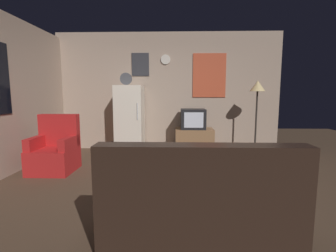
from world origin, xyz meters
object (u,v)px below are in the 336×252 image
tv_stand (194,141)px  couch (198,205)px  fridge (130,119)px  standing_lamp (257,92)px  coffee_table (135,167)px  book_stack (226,151)px  crt_tv (193,119)px  armchair (55,151)px  mug_ceramic_white (127,150)px  remote_control (134,151)px  wine_glass (122,149)px

tv_stand → couch: couch is taller
fridge → tv_stand: bearing=0.0°
standing_lamp → couch: bearing=-115.7°
coffee_table → book_stack: 2.49m
tv_stand → standing_lamp: 1.70m
tv_stand → crt_tv: 0.49m
couch → armchair: bearing=139.5°
mug_ceramic_white → remote_control: 0.14m
crt_tv → remote_control: size_ratio=3.60×
coffee_table → standing_lamp: bearing=35.1°
wine_glass → mug_ceramic_white: 0.10m
wine_glass → remote_control: size_ratio=1.00×
crt_tv → book_stack: (0.73, -0.08, -0.71)m
crt_tv → standing_lamp: bearing=-9.6°
remote_control → book_stack: size_ratio=0.79×
standing_lamp → armchair: bearing=-162.6°
tv_stand → wine_glass: size_ratio=5.60×
crt_tv → coffee_table: crt_tv is taller
couch → book_stack: bearing=74.4°
coffee_table → remote_control: (-0.01, 0.06, 0.23)m
wine_glass → remote_control: wine_glass is taller
wine_glass → book_stack: 2.72m
wine_glass → armchair: size_ratio=0.16×
fridge → remote_control: fridge is taller
fridge → book_stack: size_ratio=9.35×
armchair → coffee_table: bearing=-17.5°
mug_ceramic_white → fridge: bearing=99.0°
mug_ceramic_white → couch: (0.94, -1.45, -0.17)m
standing_lamp → remote_control: 2.96m
tv_stand → remote_control: 2.09m
armchair → fridge: bearing=53.5°
crt_tv → coffee_table: 2.18m
tv_stand → coffee_table: 2.13m
wine_glass → tv_stand: bearing=58.9°
standing_lamp → remote_control: bearing=-146.0°
crt_tv → fridge: bearing=180.0°
fridge → coffee_table: fridge is taller
coffee_table → armchair: armchair is taller
crt_tv → couch: 3.38m
tv_stand → book_stack: 0.73m
coffee_table → wine_glass: 0.35m
wine_glass → book_stack: size_ratio=0.79×
standing_lamp → mug_ceramic_white: 3.08m
crt_tv → mug_ceramic_white: size_ratio=6.00×
fridge → mug_ceramic_white: fridge is taller
fridge → standing_lamp: bearing=-4.7°
armchair → wine_glass: bearing=-24.1°
couch → book_stack: couch is taller
tv_stand → mug_ceramic_white: (-1.15, -1.89, 0.21)m
remote_control → armchair: (-1.43, 0.40, -0.11)m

